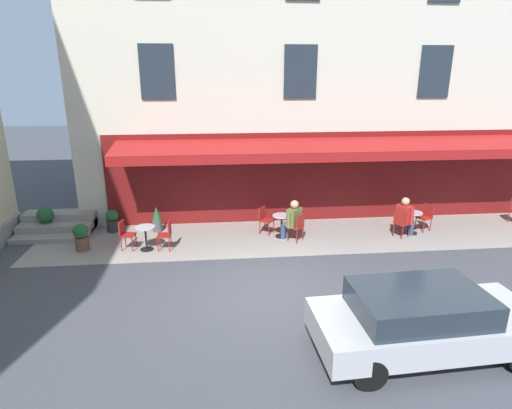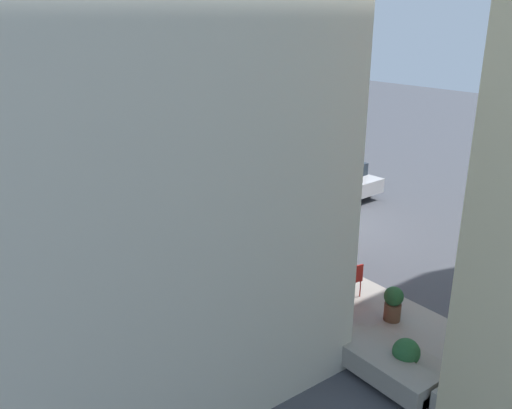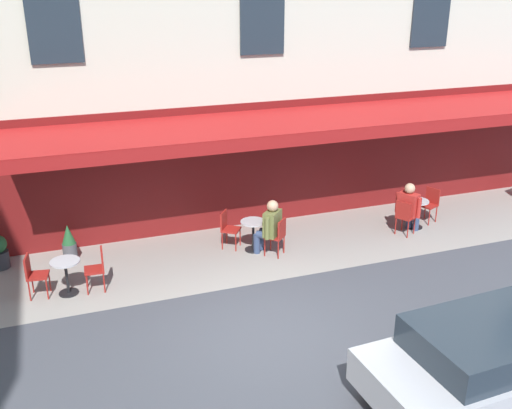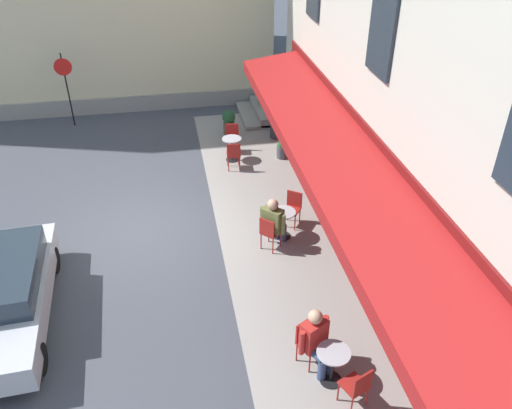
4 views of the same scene
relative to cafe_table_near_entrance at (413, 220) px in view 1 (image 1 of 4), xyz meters
name	(u,v)px [view 1 (image 1 of 4)]	position (x,y,z in m)	size (l,w,h in m)	color
ground_plane	(268,288)	(5.28, 3.25, -0.49)	(70.00, 70.00, 0.00)	#42444C
sidewalk_cafe_terrace	(351,234)	(2.03, -0.15, -0.49)	(20.50, 3.20, 0.01)	gray
cafe_building_facade	(335,15)	(1.28, -6.24, 7.00)	(20.00, 10.70, 15.00)	beige
back_alley_steps	(58,225)	(11.88, -1.35, -0.25)	(2.40, 1.75, 0.60)	gray
cafe_table_near_entrance	(413,220)	(0.00, 0.00, 0.00)	(0.60, 0.60, 0.75)	black
cafe_chair_red_by_window	(401,222)	(0.55, 0.31, 0.06)	(0.54, 0.54, 0.91)	maroon
cafe_chair_red_facing_street	(426,215)	(-0.58, -0.24, 0.06)	(0.52, 0.52, 0.91)	maroon
cafe_table_mid_terrace	(146,235)	(8.66, 0.53, 0.00)	(0.60, 0.60, 0.75)	black
cafe_chair_red_kerbside	(167,233)	(8.03, 0.57, 0.06)	(0.42, 0.42, 0.91)	maroon
cafe_chair_red_back_row	(125,232)	(9.29, 0.43, 0.06)	(0.46, 0.46, 0.91)	maroon
cafe_table_far_end	(282,223)	(4.40, -0.13, 0.00)	(0.60, 0.60, 0.75)	black
cafe_chair_red_corner_right	(298,225)	(3.96, 0.32, 0.06)	(0.57, 0.57, 0.91)	maroon
cafe_chair_red_under_awning	(265,218)	(4.92, -0.50, 0.06)	(0.56, 0.56, 0.91)	maroon
seated_patron_in_red	(405,216)	(0.36, 0.20, 0.22)	(0.67, 0.64, 1.34)	navy
seated_companion_in_olive	(292,219)	(4.11, 0.17, 0.23)	(0.67, 0.67, 1.35)	navy
potted_plant_mid_terrace	(157,219)	(8.53, -1.04, -0.06)	(0.32, 0.32, 0.88)	#4C4C51
potted_plant_under_sign	(81,236)	(10.61, 0.36, -0.04)	(0.46, 0.46, 0.85)	brown
potted_plant_entrance_left	(112,220)	(10.04, -1.18, -0.10)	(0.42, 0.42, 0.78)	#2D2D33
potted_plant_by_steps	(46,218)	(12.21, -1.23, 0.04)	(0.54, 0.54, 0.92)	#4C4C51
parked_car_silver	(424,319)	(2.63, 6.04, 0.22)	(4.39, 2.01, 1.33)	#B7B7BC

